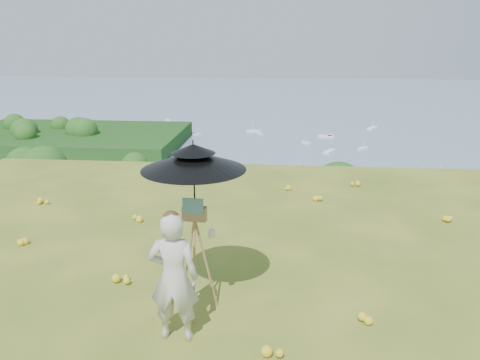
# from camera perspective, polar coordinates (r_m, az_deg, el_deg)

# --- Properties ---
(ground) EXTENTS (14.00, 14.00, 0.00)m
(ground) POSITION_cam_1_polar(r_m,az_deg,el_deg) (7.12, -6.94, -12.62)
(ground) COLOR #4B651D
(ground) RESTS_ON ground
(shoreline_tier) EXTENTS (170.00, 28.00, 8.00)m
(shoreline_tier) POSITION_cam_1_polar(r_m,az_deg,el_deg) (90.17, 3.78, -9.11)
(shoreline_tier) COLOR gray
(shoreline_tier) RESTS_ON bay_water
(bay_water) EXTENTS (700.00, 700.00, 0.00)m
(bay_water) POSITION_cam_1_polar(r_m,az_deg,el_deg) (248.89, 4.81, 8.18)
(bay_water) COLOR slate
(bay_water) RESTS_ON ground
(peninsula) EXTENTS (90.00, 60.00, 12.00)m
(peninsula) POSITION_cam_1_polar(r_m,az_deg,el_deg) (181.18, -20.00, 5.56)
(peninsula) COLOR #12380F
(peninsula) RESTS_ON bay_water
(slope_trees) EXTENTS (110.00, 50.00, 6.00)m
(slope_trees) POSITION_cam_1_polar(r_m,az_deg,el_deg) (45.04, 2.94, -7.36)
(slope_trees) COLOR #164B16
(slope_trees) RESTS_ON forest_slope
(harbor_town) EXTENTS (110.00, 22.00, 5.00)m
(harbor_town) POSITION_cam_1_polar(r_m,az_deg,el_deg) (87.52, 3.86, -5.28)
(harbor_town) COLOR #BBBCB7
(harbor_town) RESTS_ON shoreline_tier
(moored_boats) EXTENTS (140.00, 140.00, 0.70)m
(moored_boats) POSITION_cam_1_polar(r_m,az_deg,el_deg) (171.69, 0.37, 4.41)
(moored_boats) COLOR white
(moored_boats) RESTS_ON bay_water
(wildflowers) EXTENTS (10.00, 10.50, 0.12)m
(wildflowers) POSITION_cam_1_polar(r_m,az_deg,el_deg) (7.30, -6.55, -11.25)
(wildflowers) COLOR yellow
(wildflowers) RESTS_ON ground
(painter) EXTENTS (0.60, 0.39, 1.62)m
(painter) POSITION_cam_1_polar(r_m,az_deg,el_deg) (5.64, -8.08, -11.66)
(painter) COLOR beige
(painter) RESTS_ON ground
(field_easel) EXTENTS (0.66, 0.66, 1.61)m
(field_easel) POSITION_cam_1_polar(r_m,az_deg,el_deg) (6.13, -5.41, -9.19)
(field_easel) COLOR #97603F
(field_easel) RESTS_ON ground
(sun_umbrella) EXTENTS (1.49, 1.49, 1.00)m
(sun_umbrella) POSITION_cam_1_polar(r_m,az_deg,el_deg) (5.78, -5.62, 0.03)
(sun_umbrella) COLOR black
(sun_umbrella) RESTS_ON field_easel
(painter_cap) EXTENTS (0.22, 0.26, 0.10)m
(painter_cap) POSITION_cam_1_polar(r_m,az_deg,el_deg) (5.32, -8.42, -4.38)
(painter_cap) COLOR #CB6F70
(painter_cap) RESTS_ON painter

